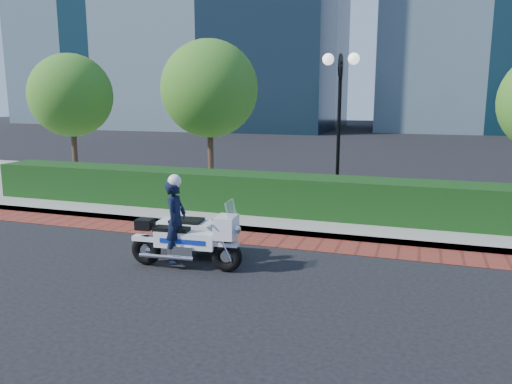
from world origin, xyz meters
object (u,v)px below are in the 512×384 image
(tree_a, at_px, (71,96))
(tree_b, at_px, (210,89))
(lamppost, at_px, (339,105))
(police_motorcycle, at_px, (187,232))

(tree_a, distance_m, tree_b, 5.50)
(lamppost, bearing_deg, police_motorcycle, -109.16)
(tree_b, bearing_deg, lamppost, -16.11)
(tree_b, height_order, police_motorcycle, tree_b)
(tree_a, bearing_deg, police_motorcycle, -40.94)
(tree_a, height_order, police_motorcycle, tree_a)
(police_motorcycle, bearing_deg, tree_a, 134.59)
(lamppost, xyz_separation_m, tree_b, (-4.50, 1.30, 0.48))
(tree_a, height_order, tree_b, tree_b)
(tree_a, xyz_separation_m, police_motorcycle, (8.03, -6.97, -2.61))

